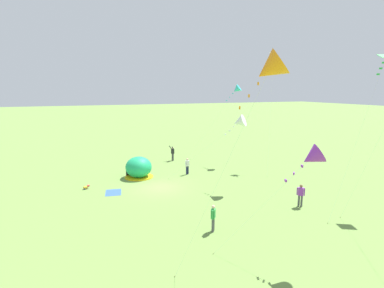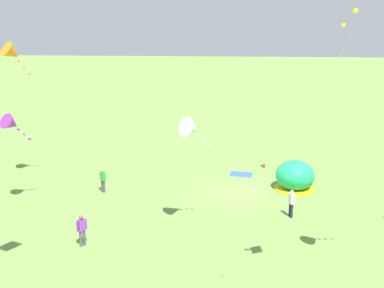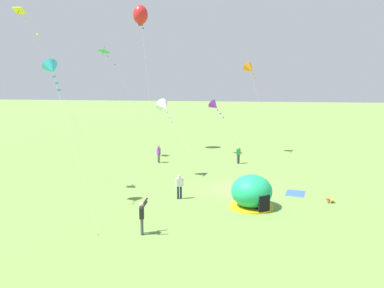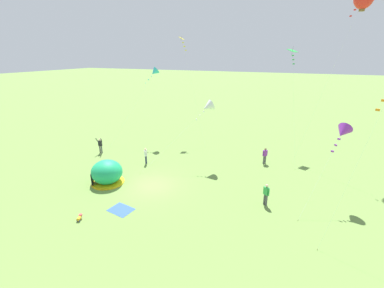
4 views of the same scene
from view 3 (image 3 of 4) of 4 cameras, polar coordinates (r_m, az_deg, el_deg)
name	(u,v)px [view 3 (image 3 of 4)]	position (r m, az deg, el deg)	size (l,w,h in m)	color
ground_plane	(239,190)	(28.29, 7.12, -6.93)	(300.00, 300.00, 0.00)	olive
popup_tent	(252,192)	(24.25, 9.08, -7.23)	(2.81, 2.81, 2.10)	#1EAD6B
picnic_blanket	(295,193)	(28.17, 15.48, -7.24)	(1.70, 1.30, 0.01)	#3359A5
toddler_crawling	(330,200)	(26.60, 20.31, -8.06)	(0.37, 0.55, 0.32)	gold
person_far_back	(179,185)	(25.68, -1.94, -6.28)	(0.38, 0.54, 1.72)	#1E2347
person_strolling	(142,216)	(19.94, -7.63, -10.80)	(0.70, 0.58, 1.89)	#4C4C51
person_near_tent	(238,154)	(37.33, 7.08, -1.51)	(0.49, 0.42, 1.72)	#4C4C51
person_center_field	(159,153)	(37.56, -5.10, -1.41)	(0.44, 0.44, 1.72)	#4C4C51
kite_red	(140,15)	(45.11, -7.87, 18.92)	(4.82, 3.55, 16.65)	silver
kite_purple	(214,106)	(41.65, 3.44, 5.83)	(2.99, 5.03, 6.12)	silver
kite_yellow	(26,21)	(28.95, -24.02, 16.75)	(5.14, 4.02, 12.94)	silver
kite_orange	(250,69)	(42.67, 8.80, 11.24)	(3.39, 3.98, 10.23)	silver
kite_white	(164,107)	(31.04, -4.24, 5.65)	(5.78, 5.79, 6.63)	silver
kite_green	(106,55)	(40.21, -12.99, 13.15)	(2.53, 7.05, 11.58)	silver
kite_cyan	(52,69)	(24.89, -20.61, 10.66)	(4.79, 5.37, 9.32)	silver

